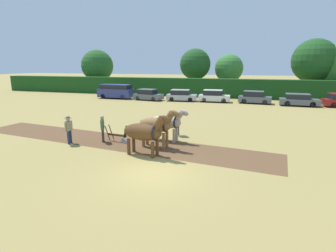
{
  "coord_description": "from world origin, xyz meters",
  "views": [
    {
      "loc": [
        3.89,
        -10.41,
        4.82
      ],
      "look_at": [
        -0.73,
        4.76,
        1.1
      ],
      "focal_mm": 28.0,
      "sensor_mm": 36.0,
      "label": 1
    }
  ],
  "objects_px": {
    "draft_horse_trail_left": "(167,122)",
    "tree_far_left": "(97,66)",
    "draft_horse_lead_left": "(144,132)",
    "parked_car_left": "(148,95)",
    "farmer_beside_team": "(178,122)",
    "draft_horse_lead_right": "(157,125)",
    "tree_center": "(314,61)",
    "parked_car_center": "(214,96)",
    "parked_car_center_left": "(181,96)",
    "parked_car_right": "(299,100)",
    "tree_center_left": "(229,68)",
    "parked_van": "(116,91)",
    "farmer_onlooker_left": "(69,128)",
    "farmer_at_plow": "(102,126)",
    "parked_car_center_right": "(254,98)",
    "plow": "(119,137)",
    "tree_left": "(195,64)"
  },
  "relations": [
    {
      "from": "parked_car_center_left",
      "to": "parked_car_center_right",
      "type": "bearing_deg",
      "value": -3.33
    },
    {
      "from": "farmer_at_plow",
      "to": "parked_car_right",
      "type": "relative_size",
      "value": 0.39
    },
    {
      "from": "parked_car_center_right",
      "to": "draft_horse_lead_left",
      "type": "bearing_deg",
      "value": -100.08
    },
    {
      "from": "parked_car_center",
      "to": "draft_horse_lead_right",
      "type": "bearing_deg",
      "value": -93.61
    },
    {
      "from": "farmer_onlooker_left",
      "to": "parked_van",
      "type": "bearing_deg",
      "value": 110.97
    },
    {
      "from": "farmer_beside_team",
      "to": "tree_left",
      "type": "bearing_deg",
      "value": 114.3
    },
    {
      "from": "draft_horse_trail_left",
      "to": "parked_van",
      "type": "height_order",
      "value": "draft_horse_trail_left"
    },
    {
      "from": "tree_center_left",
      "to": "tree_center",
      "type": "relative_size",
      "value": 0.77
    },
    {
      "from": "tree_far_left",
      "to": "parked_car_center",
      "type": "distance_m",
      "value": 25.75
    },
    {
      "from": "tree_center_left",
      "to": "farmer_beside_team",
      "type": "xyz_separation_m",
      "value": [
        -1.17,
        -29.48,
        -3.25
      ]
    },
    {
      "from": "tree_center_left",
      "to": "farmer_beside_team",
      "type": "distance_m",
      "value": 29.68
    },
    {
      "from": "parked_car_center_right",
      "to": "draft_horse_trail_left",
      "type": "bearing_deg",
      "value": -101.41
    },
    {
      "from": "farmer_onlooker_left",
      "to": "tree_center",
      "type": "bearing_deg",
      "value": 58.27
    },
    {
      "from": "tree_far_left",
      "to": "parked_car_center_right",
      "type": "height_order",
      "value": "tree_far_left"
    },
    {
      "from": "draft_horse_lead_right",
      "to": "tree_center",
      "type": "bearing_deg",
      "value": 71.59
    },
    {
      "from": "parked_van",
      "to": "parked_car_center_left",
      "type": "relative_size",
      "value": 1.22
    },
    {
      "from": "parked_van",
      "to": "parked_car_center_left",
      "type": "distance_m",
      "value": 9.89
    },
    {
      "from": "farmer_at_plow",
      "to": "tree_center_left",
      "type": "bearing_deg",
      "value": 53.88
    },
    {
      "from": "parked_van",
      "to": "farmer_at_plow",
      "type": "bearing_deg",
      "value": -63.06
    },
    {
      "from": "parked_van",
      "to": "parked_car_left",
      "type": "xyz_separation_m",
      "value": [
        5.25,
        -0.42,
        -0.32
      ]
    },
    {
      "from": "tree_center",
      "to": "farmer_onlooker_left",
      "type": "xyz_separation_m",
      "value": [
        -19.6,
        -31.48,
        -4.37
      ]
    },
    {
      "from": "tree_left",
      "to": "parked_car_left",
      "type": "distance_m",
      "value": 12.56
    },
    {
      "from": "draft_horse_lead_left",
      "to": "parked_car_center_left",
      "type": "height_order",
      "value": "draft_horse_lead_left"
    },
    {
      "from": "tree_far_left",
      "to": "plow",
      "type": "relative_size",
      "value": 4.77
    },
    {
      "from": "plow",
      "to": "farmer_at_plow",
      "type": "relative_size",
      "value": 0.93
    },
    {
      "from": "draft_horse_trail_left",
      "to": "parked_car_center_left",
      "type": "distance_m",
      "value": 19.35
    },
    {
      "from": "tree_far_left",
      "to": "farmer_beside_team",
      "type": "height_order",
      "value": "tree_far_left"
    },
    {
      "from": "tree_left",
      "to": "tree_center",
      "type": "relative_size",
      "value": 0.87
    },
    {
      "from": "tree_center",
      "to": "plow",
      "type": "height_order",
      "value": "tree_center"
    },
    {
      "from": "tree_left",
      "to": "farmer_at_plow",
      "type": "bearing_deg",
      "value": -89.6
    },
    {
      "from": "draft_horse_trail_left",
      "to": "farmer_at_plow",
      "type": "height_order",
      "value": "draft_horse_trail_left"
    },
    {
      "from": "tree_left",
      "to": "farmer_beside_team",
      "type": "relative_size",
      "value": 4.54
    },
    {
      "from": "parked_car_center_left",
      "to": "parked_car_right",
      "type": "height_order",
      "value": "parked_car_center_left"
    },
    {
      "from": "tree_far_left",
      "to": "tree_center_left",
      "type": "height_order",
      "value": "tree_far_left"
    },
    {
      "from": "plow",
      "to": "parked_car_center_left",
      "type": "bearing_deg",
      "value": 99.18
    },
    {
      "from": "draft_horse_lead_left",
      "to": "parked_car_left",
      "type": "relative_size",
      "value": 0.7
    },
    {
      "from": "draft_horse_lead_right",
      "to": "parked_van",
      "type": "xyz_separation_m",
      "value": [
        -13.53,
        20.34,
        -0.31
      ]
    },
    {
      "from": "tree_far_left",
      "to": "draft_horse_lead_left",
      "type": "relative_size",
      "value": 2.58
    },
    {
      "from": "parked_car_center_left",
      "to": "parked_car_right",
      "type": "bearing_deg",
      "value": -6.73
    },
    {
      "from": "draft_horse_trail_left",
      "to": "farmer_beside_team",
      "type": "xyz_separation_m",
      "value": [
        0.31,
        1.46,
        -0.27
      ]
    },
    {
      "from": "draft_horse_lead_left",
      "to": "draft_horse_trail_left",
      "type": "height_order",
      "value": "draft_horse_lead_left"
    },
    {
      "from": "tree_center_left",
      "to": "farmer_beside_team",
      "type": "relative_size",
      "value": 4.0
    },
    {
      "from": "parked_car_center",
      "to": "parked_car_center_right",
      "type": "relative_size",
      "value": 0.99
    },
    {
      "from": "parked_car_center",
      "to": "parked_car_center_right",
      "type": "distance_m",
      "value": 5.13
    },
    {
      "from": "draft_horse_trail_left",
      "to": "parked_car_left",
      "type": "relative_size",
      "value": 0.66
    },
    {
      "from": "draft_horse_lead_right",
      "to": "parked_car_right",
      "type": "bearing_deg",
      "value": 68.12
    },
    {
      "from": "parked_car_center",
      "to": "plow",
      "type": "bearing_deg",
      "value": -101.03
    },
    {
      "from": "tree_center_left",
      "to": "parked_car_center_left",
      "type": "bearing_deg",
      "value": -113.84
    },
    {
      "from": "draft_horse_trail_left",
      "to": "tree_far_left",
      "type": "bearing_deg",
      "value": 134.49
    },
    {
      "from": "parked_car_left",
      "to": "parked_car_center",
      "type": "xyz_separation_m",
      "value": [
        9.01,
        0.83,
        0.03
      ]
    }
  ]
}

